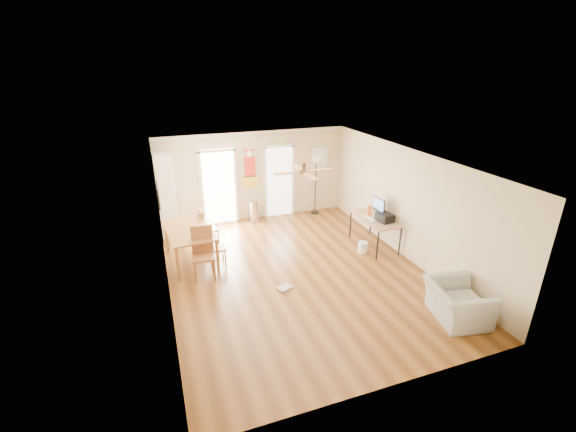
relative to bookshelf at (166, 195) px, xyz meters
name	(u,v)px	position (x,y,z in m)	size (l,w,h in m)	color
floor	(297,273)	(2.51, -3.14, -1.11)	(7.00, 7.00, 0.00)	brown
ceiling	(298,159)	(2.51, -3.14, 1.49)	(5.50, 7.00, 0.00)	silver
wall_back	(254,176)	(2.51, 0.36, 0.19)	(5.50, 0.04, 2.60)	beige
wall_front	(392,314)	(2.51, -6.64, 0.19)	(5.50, 0.04, 2.60)	beige
wall_left	(163,238)	(-0.24, -3.14, 0.19)	(0.04, 7.00, 2.60)	beige
wall_right	(407,204)	(5.26, -3.14, 0.19)	(0.04, 7.00, 2.60)	beige
crown_molding	(298,161)	(2.51, -3.14, 1.45)	(5.50, 7.00, 0.08)	white
kitchen_doorway	(219,188)	(1.46, 0.35, -0.06)	(0.90, 0.10, 2.10)	white
bathroom_doorway	(279,182)	(3.26, 0.35, -0.06)	(0.80, 0.10, 2.10)	white
wall_decal	(250,168)	(2.38, 0.34, 0.44)	(0.46, 0.03, 1.10)	red
ac_grille	(320,157)	(4.56, 0.33, 0.59)	(0.50, 0.04, 0.60)	white
framed_poster	(158,196)	(-0.22, -1.74, 0.59)	(0.04, 0.66, 0.48)	black
ceiling_fan	(304,171)	(2.51, -3.44, 1.32)	(1.24, 1.24, 0.20)	#593819
bookshelf	(166,195)	(0.00, 0.00, 0.00)	(0.45, 1.00, 2.23)	white
dining_table	(191,245)	(0.36, -1.78, -0.70)	(0.99, 1.64, 0.82)	#905D2E
dining_chair_right_a	(209,227)	(0.91, -1.05, -0.62)	(0.41, 0.41, 0.99)	#A57435
dining_chair_right_b	(217,246)	(0.91, -2.12, -0.66)	(0.38, 0.38, 0.92)	#955530
dining_chair_near	(203,254)	(0.54, -2.62, -0.55)	(0.47, 0.47, 1.13)	#A96036
trash_can	(255,211)	(2.41, 0.10, -0.81)	(0.28, 0.28, 0.61)	#AEAEB0
torchiere_lamp	(315,186)	(4.35, 0.10, -0.24)	(0.33, 0.33, 1.74)	black
computer_desk	(374,232)	(4.85, -2.50, -0.74)	(0.71, 1.42, 0.76)	#A07757
imac	(378,207)	(4.98, -2.41, -0.11)	(0.07, 0.52, 0.49)	black
keyboard	(370,218)	(4.71, -2.47, -0.35)	(0.13, 0.41, 0.02)	silver
printer	(385,218)	(4.96, -2.76, -0.26)	(0.33, 0.38, 0.20)	black
orange_bottle	(369,210)	(4.81, -2.26, -0.23)	(0.09, 0.09, 0.26)	#FE5D16
wastebasket_a	(363,247)	(4.41, -2.73, -0.98)	(0.23, 0.23, 0.26)	white
floor_cloth	(284,288)	(2.03, -3.66, -1.09)	(0.29, 0.23, 0.04)	gray
armchair	(457,303)	(4.66, -5.67, -0.77)	(1.06, 0.93, 0.69)	#A1A19C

